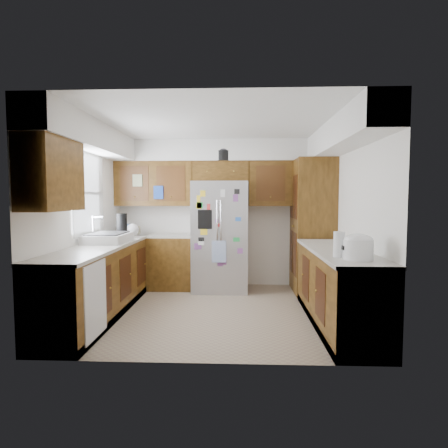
% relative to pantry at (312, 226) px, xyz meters
% --- Properties ---
extents(floor, '(3.60, 3.60, 0.00)m').
position_rel_pantry_xyz_m(floor, '(-1.50, -1.15, -1.07)').
color(floor, tan).
rests_on(floor, ground).
extents(room_shell, '(3.64, 3.24, 2.52)m').
position_rel_pantry_xyz_m(room_shell, '(-1.61, -0.79, 0.75)').
color(room_shell, white).
rests_on(room_shell, ground).
extents(left_counter_run, '(1.36, 3.20, 0.92)m').
position_rel_pantry_xyz_m(left_counter_run, '(-2.86, -1.12, -0.65)').
color(left_counter_run, '#3E270B').
rests_on(left_counter_run, ground).
extents(right_counter_run, '(0.63, 2.25, 0.92)m').
position_rel_pantry_xyz_m(right_counter_run, '(0.00, -1.62, -0.65)').
color(right_counter_run, '#3E270B').
rests_on(right_counter_run, ground).
extents(pantry, '(0.60, 0.90, 2.15)m').
position_rel_pantry_xyz_m(pantry, '(0.00, 0.00, 0.00)').
color(pantry, '#3E270B').
rests_on(pantry, ground).
extents(fridge, '(0.90, 0.79, 1.80)m').
position_rel_pantry_xyz_m(fridge, '(-1.50, 0.05, -0.17)').
color(fridge, '#ADADB3').
rests_on(fridge, ground).
extents(bridge_cabinet, '(0.96, 0.34, 0.35)m').
position_rel_pantry_xyz_m(bridge_cabinet, '(-1.50, 0.28, 0.90)').
color(bridge_cabinet, '#3E270B').
rests_on(bridge_cabinet, fridge).
extents(fridge_top_items, '(0.65, 0.39, 0.30)m').
position_rel_pantry_xyz_m(fridge_top_items, '(-1.65, 0.24, 1.21)').
color(fridge_top_items, '#2852AE').
rests_on(fridge_top_items, bridge_cabinet).
extents(sink_assembly, '(0.52, 0.70, 0.37)m').
position_rel_pantry_xyz_m(sink_assembly, '(-3.00, -1.05, -0.09)').
color(sink_assembly, silver).
rests_on(sink_assembly, left_counter_run).
extents(left_counter_clutter, '(0.32, 0.88, 0.38)m').
position_rel_pantry_xyz_m(left_counter_clutter, '(-2.97, -0.31, -0.02)').
color(left_counter_clutter, black).
rests_on(left_counter_clutter, left_counter_run).
extents(rice_cooker, '(0.30, 0.29, 0.26)m').
position_rel_pantry_xyz_m(rice_cooker, '(-0.00, -2.36, -0.02)').
color(rice_cooker, white).
rests_on(rice_cooker, right_counter_run).
extents(paper_towel, '(0.12, 0.12, 0.26)m').
position_rel_pantry_xyz_m(paper_towel, '(-0.15, -2.21, -0.02)').
color(paper_towel, white).
rests_on(paper_towel, right_counter_run).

